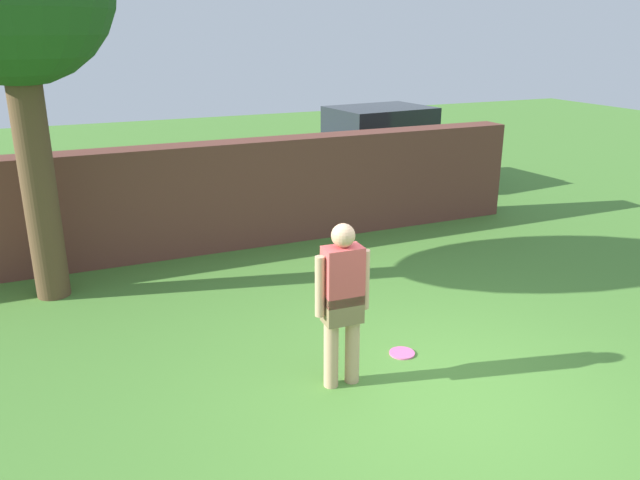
% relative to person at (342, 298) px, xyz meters
% --- Properties ---
extents(ground_plane, '(40.00, 40.00, 0.00)m').
position_rel_person_xyz_m(ground_plane, '(0.74, -0.59, -0.90)').
color(ground_plane, '#4C8433').
extents(brick_wall, '(11.85, 0.50, 1.65)m').
position_rel_person_xyz_m(brick_wall, '(-0.76, 4.37, -0.07)').
color(brick_wall, brown).
rests_on(brick_wall, ground).
extents(person, '(0.54, 0.23, 1.62)m').
position_rel_person_xyz_m(person, '(0.00, 0.00, 0.00)').
color(person, tan).
rests_on(person, ground).
extents(car, '(4.35, 2.25, 1.72)m').
position_rel_person_xyz_m(car, '(4.13, 6.77, -0.04)').
color(car, navy).
rests_on(car, ground).
extents(frisbee_pink, '(0.27, 0.27, 0.02)m').
position_rel_person_xyz_m(frisbee_pink, '(0.84, 0.26, -0.89)').
color(frisbee_pink, pink).
rests_on(frisbee_pink, ground).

